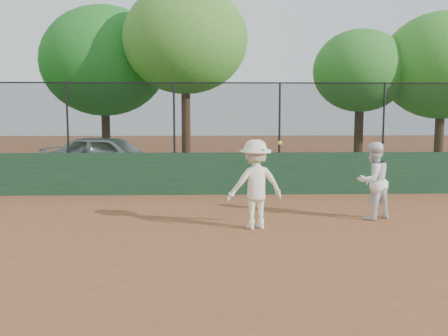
{
  "coord_description": "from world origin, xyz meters",
  "views": [
    {
      "loc": [
        0.49,
        -8.21,
        2.4
      ],
      "look_at": [
        0.8,
        2.2,
        1.2
      ],
      "focal_mm": 40.0,
      "sensor_mm": 36.0,
      "label": 1
    }
  ],
  "objects_px": {
    "player_second": "(373,181)",
    "player_main": "(255,184)",
    "tree_2": "(185,40)",
    "tree_3": "(361,71)",
    "tree_1": "(104,61)",
    "tree_4": "(443,66)",
    "parked_car": "(110,158)"
  },
  "relations": [
    {
      "from": "player_second",
      "to": "player_main",
      "type": "relative_size",
      "value": 0.94
    },
    {
      "from": "tree_2",
      "to": "tree_3",
      "type": "distance_m",
      "value": 7.08
    },
    {
      "from": "tree_1",
      "to": "player_main",
      "type": "bearing_deg",
      "value": -65.03
    },
    {
      "from": "tree_2",
      "to": "tree_3",
      "type": "xyz_separation_m",
      "value": [
        6.97,
        0.46,
        -1.13
      ]
    },
    {
      "from": "tree_2",
      "to": "tree_3",
      "type": "bearing_deg",
      "value": 3.76
    },
    {
      "from": "tree_4",
      "to": "tree_3",
      "type": "bearing_deg",
      "value": 176.38
    },
    {
      "from": "tree_1",
      "to": "tree_4",
      "type": "relative_size",
      "value": 1.08
    },
    {
      "from": "tree_1",
      "to": "tree_3",
      "type": "bearing_deg",
      "value": -7.77
    },
    {
      "from": "tree_1",
      "to": "tree_2",
      "type": "bearing_deg",
      "value": -28.28
    },
    {
      "from": "tree_1",
      "to": "tree_3",
      "type": "xyz_separation_m",
      "value": [
        10.48,
        -1.43,
        -0.5
      ]
    },
    {
      "from": "tree_3",
      "to": "tree_4",
      "type": "relative_size",
      "value": 0.89
    },
    {
      "from": "player_second",
      "to": "tree_2",
      "type": "height_order",
      "value": "tree_2"
    },
    {
      "from": "tree_4",
      "to": "tree_2",
      "type": "bearing_deg",
      "value": -178.57
    },
    {
      "from": "parked_car",
      "to": "tree_3",
      "type": "height_order",
      "value": "tree_3"
    },
    {
      "from": "player_second",
      "to": "tree_4",
      "type": "bearing_deg",
      "value": -147.23
    },
    {
      "from": "tree_4",
      "to": "tree_1",
      "type": "bearing_deg",
      "value": 173.2
    },
    {
      "from": "parked_car",
      "to": "tree_4",
      "type": "relative_size",
      "value": 0.74
    },
    {
      "from": "parked_car",
      "to": "tree_1",
      "type": "height_order",
      "value": "tree_1"
    },
    {
      "from": "parked_car",
      "to": "tree_1",
      "type": "distance_m",
      "value": 5.77
    },
    {
      "from": "player_main",
      "to": "player_second",
      "type": "bearing_deg",
      "value": 16.59
    },
    {
      "from": "player_main",
      "to": "tree_2",
      "type": "bearing_deg",
      "value": 100.84
    },
    {
      "from": "tree_2",
      "to": "tree_3",
      "type": "height_order",
      "value": "tree_2"
    },
    {
      "from": "player_main",
      "to": "tree_4",
      "type": "xyz_separation_m",
      "value": [
        8.35,
        9.86,
        3.26
      ]
    },
    {
      "from": "tree_4",
      "to": "player_second",
      "type": "bearing_deg",
      "value": -122.04
    },
    {
      "from": "player_second",
      "to": "tree_1",
      "type": "distance_m",
      "value": 13.85
    },
    {
      "from": "parked_car",
      "to": "tree_3",
      "type": "distance_m",
      "value": 10.41
    },
    {
      "from": "player_second",
      "to": "tree_1",
      "type": "xyz_separation_m",
      "value": [
        -8.04,
        10.69,
        3.61
      ]
    },
    {
      "from": "player_second",
      "to": "player_main",
      "type": "bearing_deg",
      "value": -8.6
    },
    {
      "from": "player_main",
      "to": "tree_2",
      "type": "height_order",
      "value": "tree_2"
    },
    {
      "from": "parked_car",
      "to": "tree_4",
      "type": "distance_m",
      "value": 13.42
    },
    {
      "from": "tree_2",
      "to": "parked_car",
      "type": "bearing_deg",
      "value": -135.64
    },
    {
      "from": "parked_car",
      "to": "player_main",
      "type": "xyz_separation_m",
      "value": [
        4.35,
        -7.15,
        0.11
      ]
    }
  ]
}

